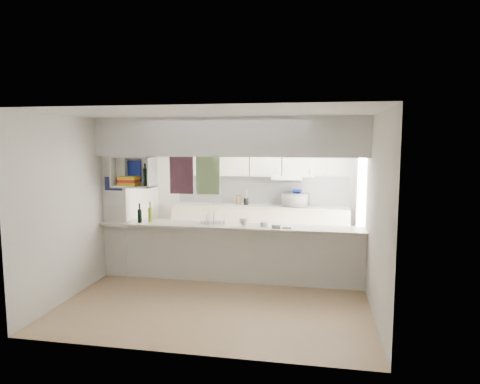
% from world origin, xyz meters
% --- Properties ---
extents(floor, '(4.80, 4.80, 0.00)m').
position_xyz_m(floor, '(0.00, 0.00, 0.00)').
color(floor, tan).
rests_on(floor, ground).
extents(ceiling, '(4.80, 4.80, 0.00)m').
position_xyz_m(ceiling, '(0.00, 0.00, 2.60)').
color(ceiling, white).
rests_on(ceiling, wall_back).
extents(wall_back, '(4.20, 0.00, 4.20)m').
position_xyz_m(wall_back, '(0.00, 2.40, 1.30)').
color(wall_back, silver).
rests_on(wall_back, floor).
extents(wall_left, '(0.00, 4.80, 4.80)m').
position_xyz_m(wall_left, '(-2.10, 0.00, 1.30)').
color(wall_left, silver).
rests_on(wall_left, floor).
extents(wall_right, '(0.00, 4.80, 4.80)m').
position_xyz_m(wall_right, '(2.10, 0.00, 1.30)').
color(wall_right, silver).
rests_on(wall_right, floor).
extents(servery_partition, '(4.20, 0.50, 2.60)m').
position_xyz_m(servery_partition, '(-0.17, 0.00, 1.66)').
color(servery_partition, silver).
rests_on(servery_partition, floor).
extents(cubby_shelf, '(0.65, 0.35, 0.50)m').
position_xyz_m(cubby_shelf, '(-1.57, -0.06, 1.71)').
color(cubby_shelf, white).
rests_on(cubby_shelf, bulkhead).
extents(kitchen_run, '(3.60, 0.63, 2.24)m').
position_xyz_m(kitchen_run, '(0.16, 2.14, 0.83)').
color(kitchen_run, beige).
rests_on(kitchen_run, floor).
extents(microwave, '(0.56, 0.43, 0.27)m').
position_xyz_m(microwave, '(0.93, 2.10, 1.06)').
color(microwave, white).
rests_on(microwave, bench_top).
extents(bowl, '(0.24, 0.24, 0.06)m').
position_xyz_m(bowl, '(0.95, 2.13, 1.22)').
color(bowl, navy).
rests_on(bowl, microwave).
extents(dish_rack, '(0.47, 0.40, 0.22)m').
position_xyz_m(dish_rack, '(-0.29, 0.05, 1.01)').
color(dish_rack, silver).
rests_on(dish_rack, breakfast_bar).
extents(cup, '(0.16, 0.16, 0.11)m').
position_xyz_m(cup, '(0.25, -0.08, 0.99)').
color(cup, white).
rests_on(cup, dish_rack).
extents(wine_bottles, '(0.22, 0.15, 0.33)m').
position_xyz_m(wine_bottles, '(-1.40, -0.03, 1.04)').
color(wine_bottles, black).
rests_on(wine_bottles, breakfast_bar).
extents(plastic_tubs, '(0.49, 0.22, 0.07)m').
position_xyz_m(plastic_tubs, '(0.65, -0.07, 0.95)').
color(plastic_tubs, silver).
rests_on(plastic_tubs, breakfast_bar).
extents(utensil_jar, '(0.10, 0.10, 0.14)m').
position_xyz_m(utensil_jar, '(-0.09, 2.15, 0.99)').
color(utensil_jar, black).
rests_on(utensil_jar, bench_top).
extents(knife_block, '(0.12, 0.11, 0.19)m').
position_xyz_m(knife_block, '(-0.25, 2.18, 1.02)').
color(knife_block, '#4D351A').
rests_on(knife_block, bench_top).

